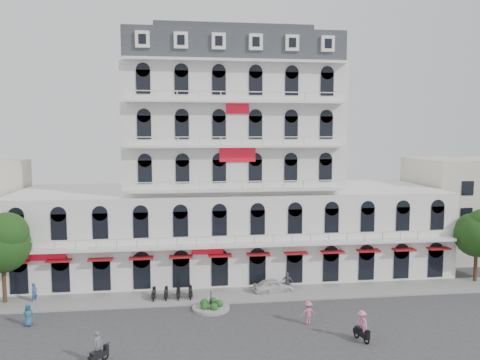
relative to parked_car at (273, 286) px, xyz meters
name	(u,v)px	position (x,y,z in m)	size (l,w,h in m)	color
ground	(257,338)	(-3.12, -9.50, -0.65)	(120.00, 120.00, 0.00)	#38383A
sidewalk	(241,295)	(-3.12, -0.50, -0.57)	(53.00, 4.00, 0.16)	gray
main_building	(231,180)	(-3.12, 8.50, 9.31)	(45.00, 15.00, 25.80)	silver
flank_building_east	(472,207)	(26.88, 10.50, 5.35)	(14.00, 10.00, 12.00)	beige
traffic_island	(211,306)	(-6.12, -3.50, -0.39)	(3.20, 3.20, 1.60)	gray
parked_scooter_row	(172,300)	(-9.47, -0.70, -0.65)	(4.40, 1.80, 1.10)	black
tree_west_inner	(3,241)	(-24.07, -0.02, 5.03)	(4.76, 4.76, 8.25)	#382314
tree_east_inner	(478,232)	(20.93, 0.48, 4.56)	(4.40, 4.37, 7.57)	#382314
parked_car	(273,286)	(0.00, 0.00, 0.00)	(1.54, 3.82, 1.30)	silver
rider_west	(98,349)	(-14.04, -12.06, 0.33)	(1.22, 1.39, 2.18)	black
rider_center	(362,325)	(4.35, -10.99, 0.57)	(1.01, 1.65, 2.29)	black
pedestrian_left	(28,315)	(-20.55, -5.22, 0.23)	(0.86, 0.56, 1.77)	#275875
pedestrian_mid	(288,282)	(1.37, 0.00, 0.31)	(1.13, 0.47, 1.93)	#57565E
pedestrian_right	(308,313)	(1.30, -7.55, 0.28)	(1.20, 0.69, 1.86)	#C36781
pedestrian_far	(34,293)	(-21.63, 0.00, 0.24)	(0.65, 0.43, 1.78)	navy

